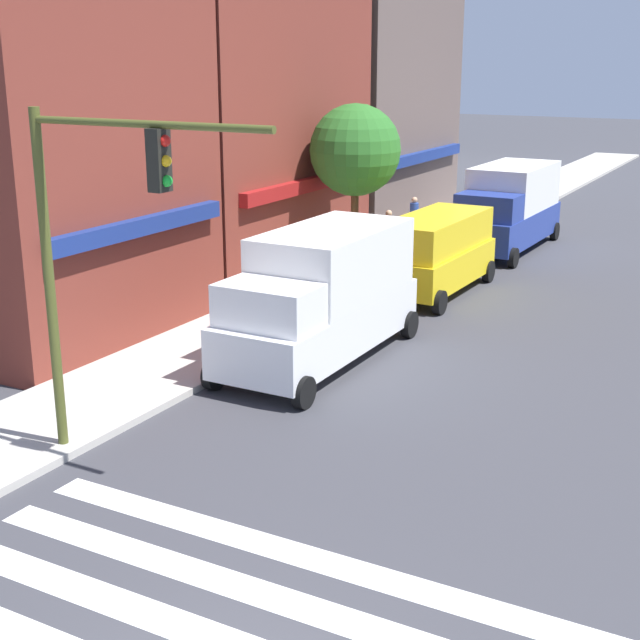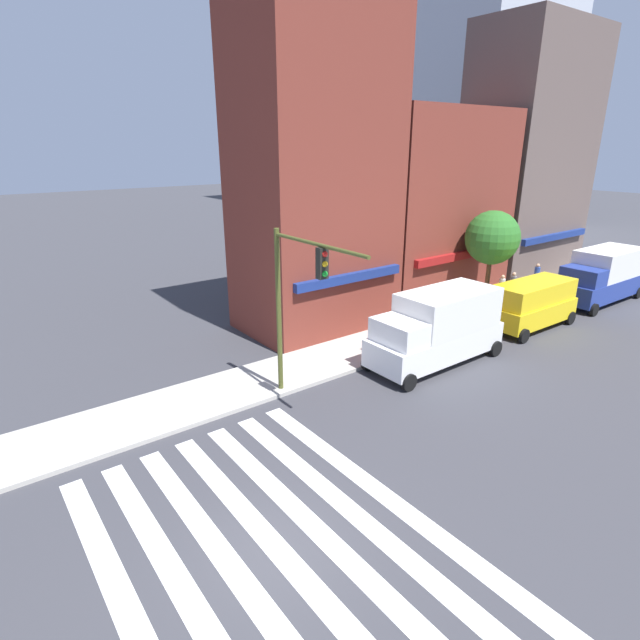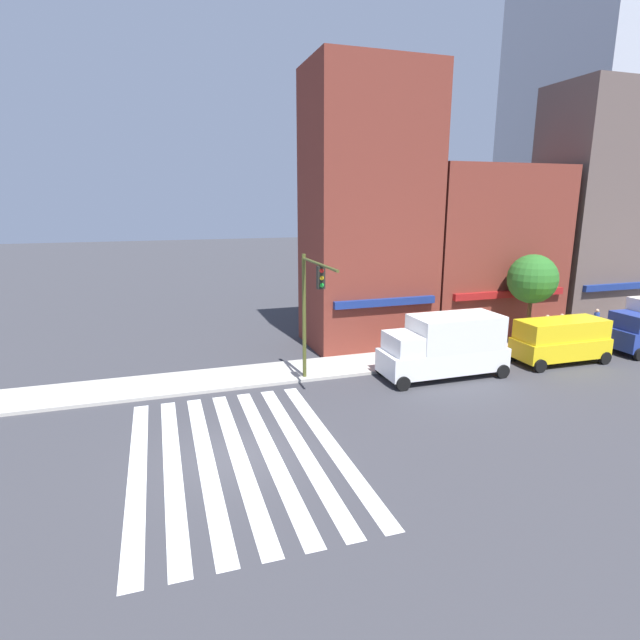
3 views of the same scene
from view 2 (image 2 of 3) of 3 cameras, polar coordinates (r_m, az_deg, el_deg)
ground_plane at (r=12.50m, az=-4.86°, el=-24.68°), size 200.00×200.00×0.00m
sidewalk_left at (r=18.07m, az=-17.95°, el=-10.03°), size 120.00×3.00×0.15m
crosswalk_stripes at (r=12.49m, az=-4.86°, el=-24.66°), size 7.02×10.80×0.01m
storefront_row at (r=30.28m, az=14.05°, el=15.96°), size 25.21×5.30×15.69m
traffic_signal at (r=16.39m, az=-2.80°, el=3.37°), size 0.32×4.64×6.06m
box_truck_white at (r=21.05m, az=13.33°, el=-0.77°), size 6.20×2.42×3.04m
van_yellow at (r=26.71m, az=23.05°, el=1.81°), size 5.04×2.22×2.34m
box_truck_blue at (r=32.90m, az=29.53°, el=4.48°), size 6.24×2.42×3.04m
pedestrian_blue_shirt at (r=32.93m, az=23.49°, el=4.50°), size 0.32×0.32×1.77m
pedestrian_grey_coat at (r=30.17m, az=21.15°, el=3.54°), size 0.32×0.32×1.77m
pedestrian_white_shirt at (r=29.34m, az=20.01°, el=3.26°), size 0.32×0.32×1.77m
street_tree at (r=27.72m, az=19.09°, el=8.85°), size 2.79×2.79×5.33m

